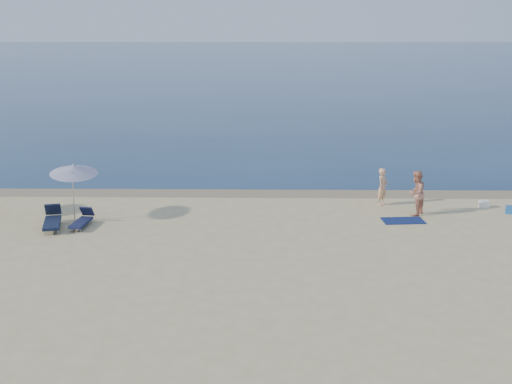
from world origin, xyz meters
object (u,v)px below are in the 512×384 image
blue_cooler (511,210)px  person_right (416,193)px  person_left (382,187)px  umbrella_near (74,170)px

blue_cooler → person_right: bearing=-157.2°
person_left → person_right: 1.77m
person_right → blue_cooler: bearing=127.4°
person_left → blue_cooler: person_left is taller
blue_cooler → umbrella_near: size_ratio=0.18×
person_left → blue_cooler: size_ratio=3.64×
person_right → umbrella_near: size_ratio=0.75×
person_left → blue_cooler: bearing=-67.2°
blue_cooler → umbrella_near: umbrella_near is taller
person_right → umbrella_near: umbrella_near is taller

